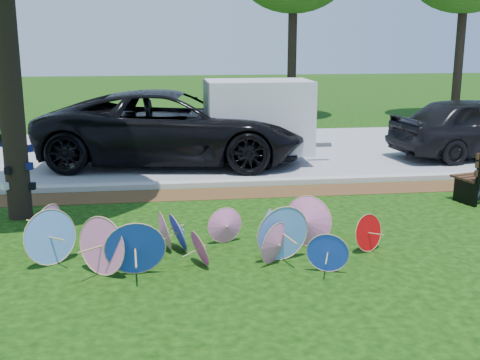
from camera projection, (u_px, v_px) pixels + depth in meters
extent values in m
plane|color=black|center=(224.00, 273.00, 8.70)|extent=(90.00, 90.00, 0.00)
cube|color=#472D16|center=(202.00, 194.00, 13.03)|extent=(90.00, 1.00, 0.01)
cube|color=#B7B5AD|center=(200.00, 184.00, 13.69)|extent=(90.00, 0.30, 0.12)
cube|color=gray|center=(190.00, 152.00, 17.71)|extent=(90.00, 8.00, 0.01)
cylinder|color=black|center=(7.00, 62.00, 10.72)|extent=(0.44, 0.44, 5.78)
cone|color=#5E9AEA|center=(48.00, 236.00, 9.00)|extent=(0.82, 0.70, 0.86)
cone|color=#C30709|center=(367.00, 232.00, 9.57)|extent=(0.62, 0.45, 0.62)
cone|color=pink|center=(162.00, 230.00, 9.60)|extent=(0.35, 0.67, 0.64)
cone|color=blue|center=(135.00, 246.00, 8.53)|extent=(0.89, 0.40, 0.88)
cone|color=pink|center=(104.00, 245.00, 8.60)|extent=(0.80, 0.70, 0.88)
cone|color=#5E9AEA|center=(265.00, 224.00, 10.09)|extent=(0.22, 0.56, 0.55)
cone|color=blue|center=(181.00, 231.00, 9.55)|extent=(0.46, 0.71, 0.65)
cone|color=pink|center=(226.00, 226.00, 9.87)|extent=(0.61, 0.27, 0.61)
cone|color=pink|center=(277.00, 243.00, 8.96)|extent=(0.61, 0.61, 0.67)
cone|color=pink|center=(307.00, 222.00, 9.71)|extent=(0.78, 0.69, 0.85)
cone|color=#E74197|center=(202.00, 247.00, 8.94)|extent=(0.42, 0.62, 0.57)
cone|color=#5E9AEA|center=(281.00, 232.00, 9.14)|extent=(0.89, 0.41, 0.88)
cone|color=pink|center=(50.00, 226.00, 9.60)|extent=(0.56, 0.80, 0.77)
cone|color=blue|center=(328.00, 252.00, 8.67)|extent=(0.65, 0.39, 0.63)
imported|color=black|center=(173.00, 127.00, 15.99)|extent=(7.37, 4.13, 1.95)
imported|color=black|center=(479.00, 127.00, 16.86)|extent=(5.24, 2.67, 1.71)
cube|color=silver|center=(258.00, 117.00, 15.99)|extent=(2.74, 1.74, 2.51)
cylinder|color=black|center=(292.00, 57.00, 24.33)|extent=(0.36, 0.36, 5.00)
cylinder|color=black|center=(459.00, 57.00, 24.39)|extent=(0.36, 0.36, 5.00)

